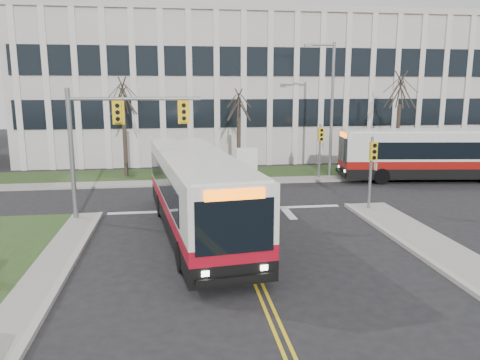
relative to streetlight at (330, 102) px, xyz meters
name	(u,v)px	position (x,y,z in m)	size (l,w,h in m)	color
ground	(252,270)	(-8.03, -16.20, -5.19)	(120.00, 120.00, 0.00)	black
sidewalk_cross	(289,180)	(-3.03, -1.00, -5.12)	(44.00, 1.60, 0.14)	#9E9B93
building_lawn	(280,173)	(-3.03, 1.80, -5.13)	(44.00, 5.00, 0.12)	#2A451D
office_building	(253,90)	(-3.03, 13.80, 0.81)	(40.00, 16.00, 12.00)	beige
mast_arm_signal	(108,130)	(-13.65, -9.04, -0.94)	(6.11, 0.38, 6.20)	slate
signal_pole_near	(372,163)	(-0.83, -9.30, -2.69)	(0.34, 0.39, 3.80)	slate
signal_pole_far	(320,143)	(-0.83, -0.80, -2.69)	(0.34, 0.39, 3.80)	slate
streetlight	(330,102)	(0.00, 0.00, 0.00)	(2.15, 0.25, 9.20)	slate
directory_sign	(247,159)	(-5.53, 1.30, -4.02)	(1.50, 0.12, 2.00)	slate
tree_left	(123,98)	(-14.03, 1.80, 0.32)	(1.80, 1.80, 7.70)	#42352B
tree_mid	(239,106)	(-6.03, 2.00, -0.31)	(1.80, 1.80, 6.82)	#42352B
tree_right	(400,92)	(5.97, 1.80, 0.71)	(1.80, 1.80, 8.25)	#42352B
bus_main	(197,195)	(-9.69, -11.83, -3.48)	(2.78, 12.83, 3.42)	silver
bus_cross	(436,156)	(6.81, -2.20, -3.51)	(2.73, 12.61, 3.36)	silver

